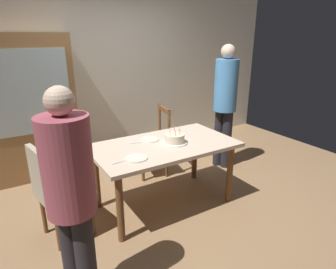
{
  "coord_description": "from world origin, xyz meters",
  "views": [
    {
      "loc": [
        -1.5,
        -2.52,
        1.87
      ],
      "look_at": [
        0.05,
        0.0,
        0.84
      ],
      "focal_mm": 30.82,
      "sensor_mm": 36.0,
      "label": 1
    }
  ],
  "objects": [
    {
      "name": "chair_spindle_back",
      "position": [
        0.27,
        0.75,
        0.46
      ],
      "size": [
        0.51,
        0.51,
        0.95
      ],
      "color": "tan",
      "rests_on": "ground"
    },
    {
      "name": "person_guest",
      "position": [
        1.27,
        0.45,
        1.01
      ],
      "size": [
        0.32,
        0.32,
        1.76
      ],
      "color": "#262328",
      "rests_on": "ground"
    },
    {
      "name": "back_wall",
      "position": [
        0.0,
        1.85,
        1.3
      ],
      "size": [
        6.4,
        0.1,
        2.6
      ],
      "primitive_type": "cube",
      "color": "silver",
      "rests_on": "ground"
    },
    {
      "name": "plate_near_celebrant",
      "position": [
        -0.43,
        -0.2,
        0.75
      ],
      "size": [
        0.22,
        0.22,
        0.01
      ],
      "primitive_type": "cylinder",
      "color": "silver",
      "rests_on": "dining_table"
    },
    {
      "name": "fork_near_celebrant",
      "position": [
        -0.59,
        -0.19,
        0.75
      ],
      "size": [
        0.18,
        0.03,
        0.01
      ],
      "primitive_type": "cube",
      "rotation": [
        0.0,
        0.0,
        0.09
      ],
      "color": "silver",
      "rests_on": "dining_table"
    },
    {
      "name": "dining_table",
      "position": [
        0.0,
        0.0,
        0.65
      ],
      "size": [
        1.56,
        0.88,
        0.74
      ],
      "color": "beige",
      "rests_on": "ground"
    },
    {
      "name": "china_cabinet",
      "position": [
        -1.11,
        1.56,
        0.95
      ],
      "size": [
        1.1,
        0.45,
        1.9
      ],
      "color": "#9E7042",
      "rests_on": "ground"
    },
    {
      "name": "plate_far_side",
      "position": [
        -0.08,
        0.2,
        0.75
      ],
      "size": [
        0.22,
        0.22,
        0.01
      ],
      "primitive_type": "cylinder",
      "color": "silver",
      "rests_on": "dining_table"
    },
    {
      "name": "person_celebrant",
      "position": [
        -1.18,
        -0.81,
        0.91
      ],
      "size": [
        0.32,
        0.32,
        1.6
      ],
      "color": "#262328",
      "rests_on": "ground"
    },
    {
      "name": "chair_upholstered",
      "position": [
        -1.17,
        0.01,
        0.53
      ],
      "size": [
        0.52,
        0.52,
        0.95
      ],
      "color": "tan",
      "rests_on": "ground"
    },
    {
      "name": "fork_far_side",
      "position": [
        -0.24,
        0.18,
        0.75
      ],
      "size": [
        0.18,
        0.03,
        0.01
      ],
      "primitive_type": "cube",
      "rotation": [
        0.0,
        0.0,
        -0.09
      ],
      "color": "silver",
      "rests_on": "dining_table"
    },
    {
      "name": "ground",
      "position": [
        0.0,
        0.0,
        0.0
      ],
      "size": [
        6.4,
        6.4,
        0.0
      ],
      "primitive_type": "plane",
      "color": "#93704C"
    },
    {
      "name": "birthday_cake",
      "position": [
        0.11,
        -0.04,
        0.79
      ],
      "size": [
        0.28,
        0.28,
        0.17
      ],
      "color": "silver",
      "rests_on": "dining_table"
    }
  ]
}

